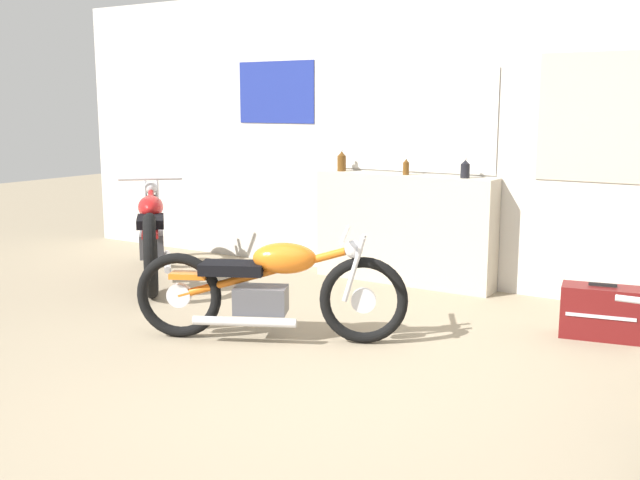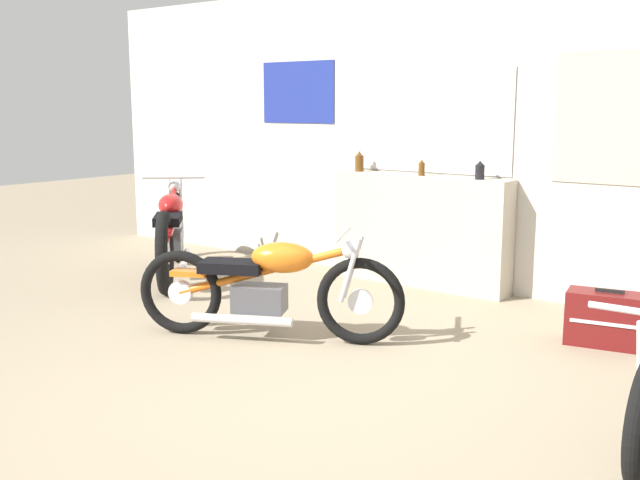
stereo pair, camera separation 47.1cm
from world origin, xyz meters
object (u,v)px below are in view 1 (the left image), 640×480
(bottle_leftmost, at_px, (342,161))
(bottle_left_center, at_px, (406,167))
(motorcycle_orange, at_px, (270,286))
(hard_case_darkred, at_px, (601,312))
(motorcycle_red, at_px, (152,235))
(bottle_center, at_px, (465,169))

(bottle_leftmost, height_order, bottle_left_center, bottle_leftmost)
(motorcycle_orange, bearing_deg, hard_case_darkred, 33.69)
(bottle_left_center, distance_m, motorcycle_orange, 2.19)
(motorcycle_orange, height_order, hard_case_darkred, motorcycle_orange)
(hard_case_darkred, bearing_deg, motorcycle_red, -174.54)
(bottle_left_center, xyz_separation_m, motorcycle_orange, (-0.05, -2.08, -0.70))
(bottle_left_center, distance_m, hard_case_darkred, 2.27)
(motorcycle_orange, height_order, motorcycle_red, motorcycle_red)
(motorcycle_red, relative_size, hard_case_darkred, 2.78)
(bottle_leftmost, distance_m, motorcycle_red, 1.96)
(bottle_leftmost, xyz_separation_m, motorcycle_red, (-1.43, -1.16, -0.68))
(bottle_leftmost, height_order, motorcycle_orange, bottle_leftmost)
(bottle_center, relative_size, motorcycle_orange, 0.10)
(bottle_leftmost, distance_m, bottle_left_center, 0.70)
(motorcycle_orange, relative_size, motorcycle_red, 1.09)
(motorcycle_orange, distance_m, motorcycle_red, 2.28)
(hard_case_darkred, bearing_deg, bottle_center, 151.20)
(bottle_left_center, distance_m, bottle_center, 0.58)
(bottle_left_center, relative_size, motorcycle_red, 0.10)
(bottle_leftmost, height_order, motorcycle_red, bottle_leftmost)
(bottle_center, distance_m, motorcycle_red, 3.01)
(bottle_leftmost, bearing_deg, bottle_left_center, -1.64)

